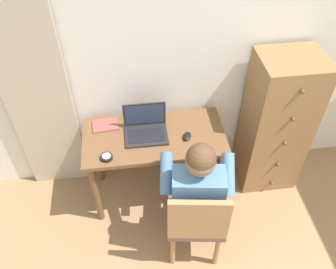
{
  "coord_description": "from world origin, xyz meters",
  "views": [
    {
      "loc": [
        -0.68,
        -0.17,
        2.78
      ],
      "look_at": [
        -0.42,
        1.75,
        0.84
      ],
      "focal_mm": 38.31,
      "sensor_mm": 36.0,
      "label": 1
    }
  ],
  "objects": [
    {
      "name": "chair",
      "position": [
        -0.29,
        1.2,
        0.49
      ],
      "size": [
        0.47,
        0.46,
        0.87
      ],
      "color": "brown",
      "rests_on": "ground_plane"
    },
    {
      "name": "dresser",
      "position": [
        0.53,
        1.93,
        0.67
      ],
      "size": [
        0.51,
        0.46,
        1.33
      ],
      "color": "olive",
      "rests_on": "ground_plane"
    },
    {
      "name": "laptop",
      "position": [
        -0.58,
        1.89,
        0.8
      ],
      "size": [
        0.34,
        0.25,
        0.24
      ],
      "color": "#232326",
      "rests_on": "desk"
    },
    {
      "name": "curtain_panel",
      "position": [
        -1.4,
        2.13,
        1.09
      ],
      "size": [
        0.52,
        0.03,
        2.17
      ],
      "primitive_type": "cube",
      "color": "#BCAD99",
      "rests_on": "ground_plane"
    },
    {
      "name": "computer_mouse",
      "position": [
        -0.26,
        1.8,
        0.76
      ],
      "size": [
        0.09,
        0.12,
        0.03
      ],
      "primitive_type": "ellipsoid",
      "rotation": [
        0.0,
        0.0,
        -0.39
      ],
      "color": "black",
      "rests_on": "desk"
    },
    {
      "name": "person_seated",
      "position": [
        -0.26,
        1.38,
        0.67
      ],
      "size": [
        0.59,
        0.62,
        1.19
      ],
      "color": "#4C4C4C",
      "rests_on": "ground_plane"
    },
    {
      "name": "desk",
      "position": [
        -0.52,
        1.85,
        0.62
      ],
      "size": [
        1.14,
        0.56,
        0.74
      ],
      "color": "brown",
      "rests_on": "ground_plane"
    },
    {
      "name": "desk_clock",
      "position": [
        -0.9,
        1.66,
        0.76
      ],
      "size": [
        0.09,
        0.09,
        0.03
      ],
      "color": "black",
      "rests_on": "desk"
    },
    {
      "name": "notebook_pad",
      "position": [
        -0.91,
        2.02,
        0.75
      ],
      "size": [
        0.22,
        0.17,
        0.01
      ],
      "primitive_type": "cube",
      "rotation": [
        0.0,
        0.0,
        0.09
      ],
      "color": "#994742",
      "rests_on": "desk"
    },
    {
      "name": "wall_back",
      "position": [
        0.0,
        2.2,
        1.25
      ],
      "size": [
        4.8,
        0.05,
        2.5
      ],
      "primitive_type": "cube",
      "color": "silver",
      "rests_on": "ground_plane"
    }
  ]
}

